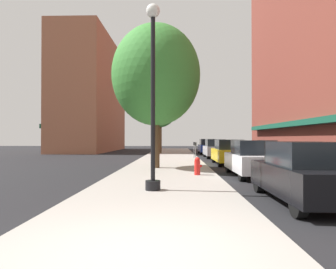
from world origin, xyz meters
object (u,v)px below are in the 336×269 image
at_px(fire_hydrant, 197,166).
at_px(car_black, 304,173).
at_px(lamppost, 153,92).
at_px(car_yellow, 228,152).
at_px(parking_meter_near, 194,148).
at_px(car_white, 252,159).
at_px(car_silver, 215,149).
at_px(tree_near, 156,75).
at_px(tree_mid, 160,107).
at_px(parking_meter_far, 196,149).
at_px(car_blue, 207,147).

height_order(fire_hydrant, car_black, car_black).
distance_m(lamppost, car_yellow, 11.71).
distance_m(parking_meter_near, car_black, 17.40).
bearing_deg(lamppost, car_black, -16.86).
height_order(car_white, car_silver, same).
bearing_deg(tree_near, car_white, -31.21).
distance_m(parking_meter_near, tree_mid, 9.09).
bearing_deg(tree_near, parking_meter_far, 68.90).
relative_size(lamppost, car_black, 1.37).
bearing_deg(car_silver, parking_meter_far, -120.05).
distance_m(tree_mid, car_black, 25.57).
distance_m(parking_meter_far, tree_near, 8.46).
bearing_deg(parking_meter_near, car_blue, 76.82).
bearing_deg(car_yellow, car_white, -88.73).
bearing_deg(parking_meter_near, lamppost, -97.97).
height_order(parking_meter_near, parking_meter_far, same).
relative_size(tree_near, car_black, 1.85).
xyz_separation_m(lamppost, car_yellow, (4.19, 10.67, -2.39)).
relative_size(car_white, car_yellow, 1.00).
height_order(fire_hydrant, car_blue, car_blue).
height_order(parking_meter_near, car_black, car_black).
bearing_deg(car_white, fire_hydrant, -169.75).
distance_m(lamppost, parking_meter_near, 16.33).
bearing_deg(car_silver, car_blue, 88.86).
xyz_separation_m(parking_meter_near, car_white, (1.95, -11.57, -0.14)).
distance_m(parking_meter_near, parking_meter_far, 2.00).
xyz_separation_m(parking_meter_far, car_white, (1.95, -9.57, -0.14)).
relative_size(parking_meter_far, car_white, 0.30).
distance_m(fire_hydrant, car_black, 5.84).
height_order(parking_meter_far, car_yellow, car_yellow).
height_order(tree_mid, car_blue, tree_mid).
bearing_deg(car_white, lamppost, -133.21).
xyz_separation_m(fire_hydrant, car_blue, (2.52, 20.35, 0.29)).
xyz_separation_m(tree_mid, car_blue, (5.22, 0.97, -4.36)).
height_order(fire_hydrant, parking_meter_near, parking_meter_near).
height_order(parking_meter_far, car_white, car_white).
bearing_deg(car_silver, tree_mid, 130.69).
distance_m(tree_near, tree_mid, 16.18).
height_order(fire_hydrant, tree_near, tree_near).
relative_size(fire_hydrant, car_yellow, 0.18).
height_order(parking_meter_near, car_white, car_white).
relative_size(tree_mid, car_blue, 1.71).
xyz_separation_m(car_black, car_white, (0.00, 5.72, 0.00)).
bearing_deg(parking_meter_far, lamppost, -99.09).
bearing_deg(car_blue, parking_meter_far, -102.32).
xyz_separation_m(parking_meter_far, car_black, (1.95, -15.29, -0.14)).
xyz_separation_m(lamppost, tree_mid, (-1.03, 23.38, 1.96)).
bearing_deg(tree_mid, parking_meter_far, -70.75).
height_order(lamppost, car_yellow, lamppost).
bearing_deg(car_silver, car_white, -91.14).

